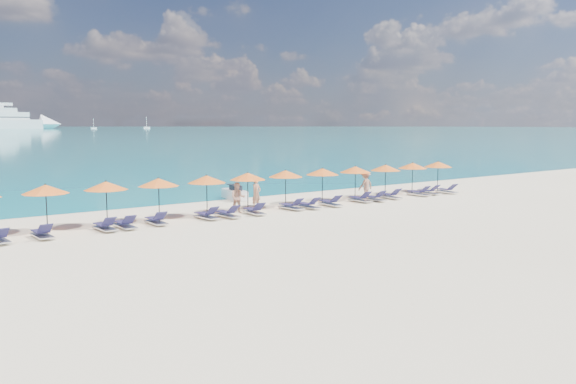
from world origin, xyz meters
TOP-DOWN VIEW (x-y plane):
  - ground at (0.00, 0.00)m, footprint 1400.00×1400.00m
  - sailboat_near at (148.25, 534.46)m, footprint 5.59×1.86m
  - sailboat_far at (207.22, 547.51)m, footprint 6.88×2.29m
  - jetski at (0.47, 9.72)m, footprint 1.54×2.84m
  - beachgoer_a at (-0.56, 5.42)m, footprint 0.78×0.63m
  - beachgoer_b at (-2.24, 4.72)m, footprint 0.97×0.85m
  - beachgoer_c at (7.68, 4.83)m, footprint 1.27×0.66m
  - umbrella_1 at (-12.33, 4.90)m, footprint 2.10×2.10m
  - umbrella_2 at (-9.61, 4.76)m, footprint 2.10×2.10m
  - umbrella_3 at (-6.90, 4.79)m, footprint 2.10×2.10m
  - umbrella_4 at (-4.16, 4.76)m, footprint 2.10×2.10m
  - umbrella_5 at (-1.47, 4.91)m, footprint 2.10×2.10m
  - umbrella_6 at (1.27, 5.02)m, footprint 2.10×2.10m
  - umbrella_7 at (4.01, 4.88)m, footprint 2.10×2.10m
  - umbrella_8 at (6.83, 4.92)m, footprint 2.10×2.10m
  - umbrella_9 at (9.51, 4.81)m, footprint 2.10×2.10m
  - umbrella_10 at (12.45, 5.02)m, footprint 2.10×2.10m
  - umbrella_11 at (14.99, 4.83)m, footprint 2.10×2.10m
  - lounger_2 at (-12.86, 3.53)m, footprint 0.71×1.73m
  - lounger_3 at (-10.08, 3.67)m, footprint 0.73×1.74m
  - lounger_4 at (-9.12, 3.65)m, footprint 0.68×1.72m
  - lounger_5 at (-7.49, 3.81)m, footprint 0.62×1.70m
  - lounger_6 at (-4.71, 3.76)m, footprint 0.79×1.76m
  - lounger_7 at (-3.57, 3.56)m, footprint 0.78×1.75m
  - lounger_8 at (-1.86, 3.59)m, footprint 0.71×1.73m
  - lounger_9 at (0.82, 3.80)m, footprint 0.78×1.75m
  - lounger_10 at (1.88, 3.55)m, footprint 0.75×1.74m
  - lounger_11 at (3.61, 3.58)m, footprint 0.69×1.72m
  - lounger_12 at (6.29, 3.85)m, footprint 0.66×1.71m
  - lounger_13 at (7.34, 3.63)m, footprint 0.71×1.73m
  - lounger_14 at (9.07, 3.86)m, footprint 0.73×1.74m
  - lounger_15 at (11.80, 3.80)m, footprint 0.67×1.72m
  - lounger_16 at (12.87, 3.85)m, footprint 0.74×1.74m
  - lounger_17 at (14.51, 3.58)m, footprint 0.74×1.74m

SIDE VIEW (x-z plane):
  - ground at x=0.00m, z-range 0.00..0.00m
  - lounger_2 at x=-12.86m, z-range -0.09..0.56m
  - lounger_3 at x=-10.08m, z-range -0.09..0.56m
  - lounger_4 at x=-9.12m, z-range -0.09..0.56m
  - lounger_5 at x=-7.49m, z-range -0.09..0.56m
  - lounger_6 at x=-4.71m, z-range -0.09..0.56m
  - lounger_7 at x=-3.57m, z-range -0.09..0.56m
  - lounger_8 at x=-1.86m, z-range -0.09..0.56m
  - lounger_9 at x=0.82m, z-range -0.09..0.56m
  - lounger_10 at x=1.88m, z-range -0.09..0.56m
  - lounger_11 at x=3.61m, z-range -0.09..0.56m
  - lounger_12 at x=6.29m, z-range -0.09..0.56m
  - lounger_13 at x=7.34m, z-range -0.09..0.56m
  - lounger_14 at x=9.07m, z-range -0.09..0.56m
  - lounger_15 at x=11.80m, z-range -0.09..0.56m
  - lounger_16 at x=12.87m, z-range -0.09..0.56m
  - lounger_17 at x=14.51m, z-range -0.09..0.56m
  - jetski at x=0.47m, z-range -0.08..0.87m
  - beachgoer_b at x=-2.24m, z-range 0.00..1.73m
  - beachgoer_a at x=-0.56m, z-range 0.00..1.85m
  - beachgoer_c at x=7.68m, z-range 0.00..1.89m
  - sailboat_near at x=148.25m, z-range -4.07..6.17m
  - sailboat_far at x=207.22m, z-range -5.01..7.60m
  - umbrella_1 at x=-12.33m, z-range 0.88..3.16m
  - umbrella_2 at x=-9.61m, z-range 0.88..3.16m
  - umbrella_3 at x=-6.90m, z-range 0.88..3.16m
  - umbrella_4 at x=-4.16m, z-range 0.88..3.16m
  - umbrella_5 at x=-1.47m, z-range 0.88..3.16m
  - umbrella_6 at x=1.27m, z-range 0.88..3.16m
  - umbrella_7 at x=4.01m, z-range 0.88..3.16m
  - umbrella_8 at x=6.83m, z-range 0.88..3.16m
  - umbrella_9 at x=9.51m, z-range 0.88..3.16m
  - umbrella_10 at x=12.45m, z-range 0.88..3.16m
  - umbrella_11 at x=14.99m, z-range 0.88..3.16m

